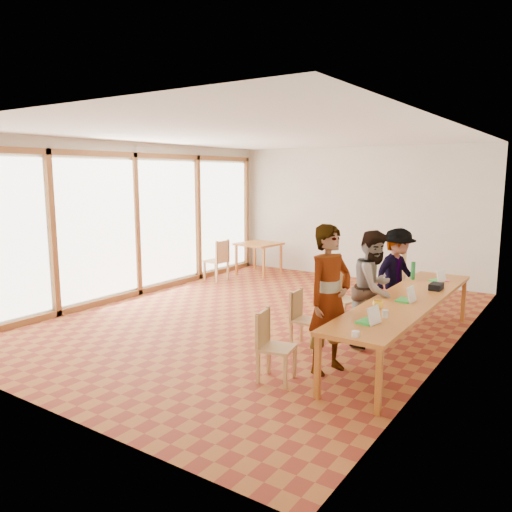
# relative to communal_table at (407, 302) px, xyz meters

# --- Properties ---
(ground) EXTENTS (8.00, 8.00, 0.00)m
(ground) POSITION_rel_communal_table_xyz_m (-2.50, 0.26, -0.70)
(ground) COLOR #9B5325
(ground) RESTS_ON ground
(wall_back) EXTENTS (6.00, 0.10, 3.00)m
(wall_back) POSITION_rel_communal_table_xyz_m (-2.50, 4.26, 0.80)
(wall_back) COLOR beige
(wall_back) RESTS_ON ground
(wall_front) EXTENTS (6.00, 0.10, 3.00)m
(wall_front) POSITION_rel_communal_table_xyz_m (-2.50, -3.74, 0.80)
(wall_front) COLOR beige
(wall_front) RESTS_ON ground
(wall_right) EXTENTS (0.10, 8.00, 3.00)m
(wall_right) POSITION_rel_communal_table_xyz_m (0.50, 0.26, 0.80)
(wall_right) COLOR beige
(wall_right) RESTS_ON ground
(window_wall) EXTENTS (0.10, 8.00, 3.00)m
(window_wall) POSITION_rel_communal_table_xyz_m (-5.46, 0.26, 0.80)
(window_wall) COLOR white
(window_wall) RESTS_ON ground
(ceiling) EXTENTS (6.00, 8.00, 0.04)m
(ceiling) POSITION_rel_communal_table_xyz_m (-2.50, 0.26, 2.32)
(ceiling) COLOR white
(ceiling) RESTS_ON wall_back
(communal_table) EXTENTS (0.80, 4.00, 0.75)m
(communal_table) POSITION_rel_communal_table_xyz_m (0.00, 0.00, 0.00)
(communal_table) COLOR #C56C2B
(communal_table) RESTS_ON ground
(side_table) EXTENTS (0.90, 0.90, 0.75)m
(side_table) POSITION_rel_communal_table_xyz_m (-4.64, 3.39, -0.03)
(side_table) COLOR #C56C2B
(side_table) RESTS_ON ground
(chair_near) EXTENTS (0.45, 0.45, 0.44)m
(chair_near) POSITION_rel_communal_table_xyz_m (-1.03, -1.80, -0.19)
(chair_near) COLOR tan
(chair_near) RESTS_ON ground
(chair_mid) EXTENTS (0.39, 0.39, 0.42)m
(chair_mid) POSITION_rel_communal_table_xyz_m (-1.29, -0.58, -0.22)
(chair_mid) COLOR tan
(chair_mid) RESTS_ON ground
(chair_far) EXTENTS (0.53, 0.53, 0.48)m
(chair_far) POSITION_rel_communal_table_xyz_m (-1.27, 0.63, -0.15)
(chair_far) COLOR tan
(chair_far) RESTS_ON ground
(chair_empty) EXTENTS (0.56, 0.56, 0.54)m
(chair_empty) POSITION_rel_communal_table_xyz_m (-0.71, 2.44, -0.09)
(chair_empty) COLOR tan
(chair_empty) RESTS_ON ground
(chair_spare) EXTENTS (0.47, 0.47, 0.50)m
(chair_spare) POSITION_rel_communal_table_xyz_m (-4.90, 2.18, -0.13)
(chair_spare) COLOR tan
(chair_spare) RESTS_ON ground
(person_near) EXTENTS (0.61, 0.76, 1.81)m
(person_near) POSITION_rel_communal_table_xyz_m (-0.58, -1.18, 0.20)
(person_near) COLOR gray
(person_near) RESTS_ON ground
(person_mid) EXTENTS (0.69, 0.85, 1.63)m
(person_mid) POSITION_rel_communal_table_xyz_m (-0.48, 0.04, 0.11)
(person_mid) COLOR gray
(person_mid) RESTS_ON ground
(person_far) EXTENTS (0.87, 1.12, 1.52)m
(person_far) POSITION_rel_communal_table_xyz_m (-0.63, 1.48, 0.06)
(person_far) COLOR gray
(person_far) RESTS_ON ground
(laptop_near) EXTENTS (0.24, 0.26, 0.20)m
(laptop_near) POSITION_rel_communal_table_xyz_m (0.01, -1.36, 0.10)
(laptop_near) COLOR #34D84C
(laptop_near) RESTS_ON communal_table
(laptop_mid) EXTENTS (0.22, 0.25, 0.20)m
(laptop_mid) POSITION_rel_communal_table_xyz_m (0.06, -0.17, 0.10)
(laptop_mid) COLOR #34D84C
(laptop_mid) RESTS_ON communal_table
(laptop_far) EXTENTS (0.24, 0.25, 0.18)m
(laptop_far) POSITION_rel_communal_table_xyz_m (0.08, 1.32, 0.10)
(laptop_far) COLOR #34D84C
(laptop_far) RESTS_ON communal_table
(yellow_mug) EXTENTS (0.16, 0.16, 0.10)m
(yellow_mug) POSITION_rel_communal_table_xyz_m (-0.14, -0.73, 0.10)
(yellow_mug) COLOR yellow
(yellow_mug) RESTS_ON communal_table
(green_bottle) EXTENTS (0.07, 0.07, 0.28)m
(green_bottle) POSITION_rel_communal_table_xyz_m (-0.30, 1.25, 0.19)
(green_bottle) COLOR #1D7333
(green_bottle) RESTS_ON communal_table
(clear_glass) EXTENTS (0.07, 0.07, 0.09)m
(clear_glass) POSITION_rel_communal_table_xyz_m (0.07, -1.05, 0.09)
(clear_glass) COLOR silver
(clear_glass) RESTS_ON communal_table
(condiment_cup) EXTENTS (0.08, 0.08, 0.06)m
(condiment_cup) POSITION_rel_communal_table_xyz_m (0.06, -1.89, 0.08)
(condiment_cup) COLOR white
(condiment_cup) RESTS_ON communal_table
(pink_phone) EXTENTS (0.05, 0.10, 0.01)m
(pink_phone) POSITION_rel_communal_table_xyz_m (0.19, 1.40, 0.05)
(pink_phone) COLOR #F54570
(pink_phone) RESTS_ON communal_table
(black_pouch) EXTENTS (0.16, 0.26, 0.09)m
(black_pouch) POSITION_rel_communal_table_xyz_m (0.19, 0.73, 0.09)
(black_pouch) COLOR black
(black_pouch) RESTS_ON communal_table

